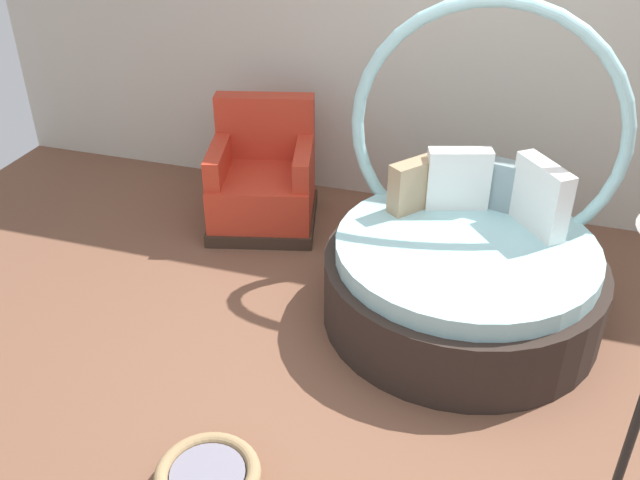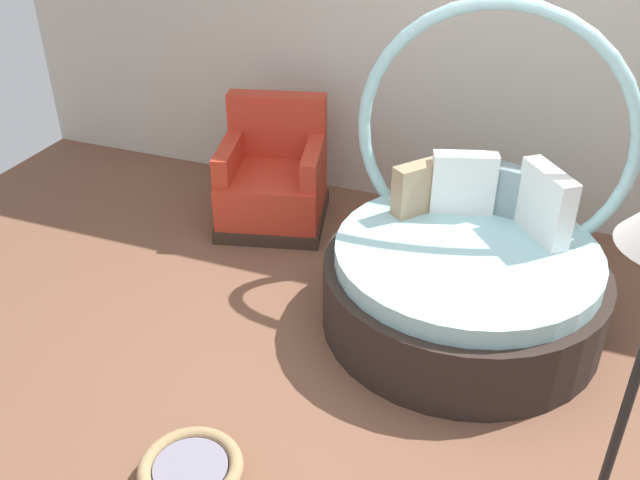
% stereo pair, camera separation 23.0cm
% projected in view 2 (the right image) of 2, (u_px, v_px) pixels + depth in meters
% --- Properties ---
extents(ground_plane, '(8.00, 8.00, 0.02)m').
position_uv_depth(ground_plane, '(386.00, 390.00, 3.95)').
color(ground_plane, brown).
extents(back_wall, '(8.00, 0.12, 2.96)m').
position_uv_depth(back_wall, '(487.00, 24.00, 4.99)').
color(back_wall, beige).
rests_on(back_wall, ground_plane).
extents(round_daybed, '(1.73, 1.73, 1.92)m').
position_uv_depth(round_daybed, '(467.00, 266.00, 4.31)').
color(round_daybed, '#2D231E').
rests_on(round_daybed, ground_plane).
extents(red_armchair, '(0.97, 0.97, 0.94)m').
position_uv_depth(red_armchair, '(274.00, 181.00, 5.42)').
color(red_armchair, '#38281E').
rests_on(red_armchair, ground_plane).
extents(pet_basket, '(0.51, 0.51, 0.13)m').
position_uv_depth(pet_basket, '(191.00, 471.00, 3.36)').
color(pet_basket, '#9E7F56').
rests_on(pet_basket, ground_plane).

